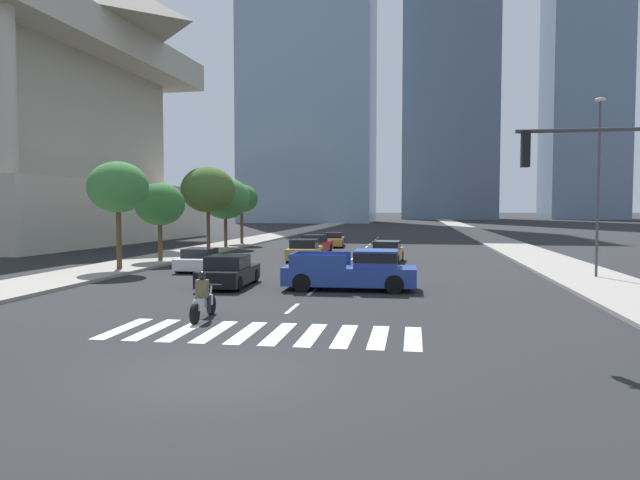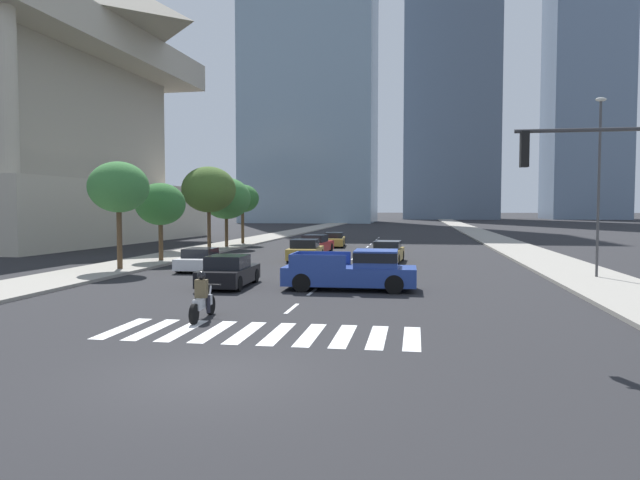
{
  "view_description": "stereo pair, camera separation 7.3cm",
  "coord_description": "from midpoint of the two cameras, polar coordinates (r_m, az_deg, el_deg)",
  "views": [
    {
      "loc": [
        4.04,
        -11.35,
        3.41
      ],
      "look_at": [
        0.0,
        14.14,
        2.0
      ],
      "focal_mm": 33.28,
      "sensor_mm": 36.0,
      "label": 1
    },
    {
      "loc": [
        4.11,
        -11.34,
        3.41
      ],
      "look_at": [
        0.0,
        14.14,
        2.0
      ],
      "focal_mm": 33.28,
      "sensor_mm": 36.0,
      "label": 2
    }
  ],
  "objects": [
    {
      "name": "sedan_gold_4",
      "position": [
        51.81,
        1.27,
        -0.0
      ],
      "size": [
        2.08,
        4.8,
        1.26
      ],
      "rotation": [
        0.0,
        0.0,
        1.65
      ],
      "color": "#B28E38",
      "rests_on": "ground"
    },
    {
      "name": "lane_divider_center",
      "position": [
        43.81,
        3.64,
        -1.34
      ],
      "size": [
        0.14,
        50.0,
        0.01
      ],
      "color": "silver",
      "rests_on": "ground"
    },
    {
      "name": "sedan_white_3",
      "position": [
        32.94,
        -11.44,
        -1.89
      ],
      "size": [
        1.88,
        4.31,
        1.21
      ],
      "rotation": [
        0.0,
        0.0,
        1.61
      ],
      "color": "silver",
      "rests_on": "ground"
    },
    {
      "name": "sedan_gold_5",
      "position": [
        37.09,
        6.38,
        -1.21
      ],
      "size": [
        2.04,
        4.62,
        1.34
      ],
      "rotation": [
        0.0,
        0.0,
        -1.64
      ],
      "color": "#B28E38",
      "rests_on": "ground"
    },
    {
      "name": "pickup_truck",
      "position": [
        24.6,
        3.43,
        -2.94
      ],
      "size": [
        5.49,
        2.16,
        1.67
      ],
      "rotation": [
        0.0,
        0.0,
        0.01
      ],
      "color": "navy",
      "rests_on": "ground"
    },
    {
      "name": "street_tree_fifth",
      "position": [
        54.6,
        -7.59,
        3.96
      ],
      "size": [
        3.0,
        3.0,
        5.38
      ],
      "color": "#4C3823",
      "rests_on": "sidewalk_west"
    },
    {
      "name": "motorcycle_lead",
      "position": [
        18.52,
        -11.29,
        -5.72
      ],
      "size": [
        0.7,
        2.19,
        1.49
      ],
      "rotation": [
        0.0,
        0.0,
        1.6
      ],
      "color": "black",
      "rests_on": "ground"
    },
    {
      "name": "street_tree_second",
      "position": [
        38.0,
        -15.21,
        3.33
      ],
      "size": [
        3.07,
        3.07,
        4.79
      ],
      "color": "#4C3823",
      "rests_on": "sidewalk_west"
    },
    {
      "name": "office_tower_right_skyline",
      "position": [
        199.98,
        24.08,
        15.32
      ],
      "size": [
        21.57,
        21.74,
        105.59
      ],
      "color": "slate",
      "rests_on": "ground"
    },
    {
      "name": "street_tree_third",
      "position": [
        46.12,
        -10.77,
        4.78
      ],
      "size": [
        4.11,
        4.11,
        6.4
      ],
      "color": "#4C3823",
      "rests_on": "sidewalk_west"
    },
    {
      "name": "crosswalk_near",
      "position": [
        16.38,
        -5.68,
        -8.89
      ],
      "size": [
        8.55,
        2.92,
        0.01
      ],
      "color": "silver",
      "rests_on": "ground"
    },
    {
      "name": "office_tower_left_skyline",
      "position": [
        146.91,
        -0.99,
        21.45
      ],
      "size": [
        29.55,
        22.97,
        100.26
      ],
      "color": "#7A93A8",
      "rests_on": "ground"
    },
    {
      "name": "sidewalk_east",
      "position": [
        42.29,
        20.19,
        -1.59
      ],
      "size": [
        4.0,
        260.0,
        0.15
      ],
      "primitive_type": "cube",
      "color": "gray",
      "rests_on": "ground"
    },
    {
      "name": "sidewalk_west",
      "position": [
        44.6,
        -12.57,
        -1.24
      ],
      "size": [
        4.0,
        260.0,
        0.15
      ],
      "primitive_type": "cube",
      "color": "gray",
      "rests_on": "ground"
    },
    {
      "name": "traffic_signal_near",
      "position": [
        16.61,
        28.3,
        4.87
      ],
      "size": [
        5.14,
        0.28,
        5.58
      ],
      "rotation": [
        0.0,
        0.0,
        3.14
      ],
      "color": "#333335",
      "rests_on": "sidewalk_east"
    },
    {
      "name": "street_tree_nearest",
      "position": [
        33.35,
        -18.91,
        4.8
      ],
      "size": [
        3.19,
        3.19,
        5.71
      ],
      "color": "#4C3823",
      "rests_on": "sidewalk_west"
    },
    {
      "name": "sedan_gold_0",
      "position": [
        38.13,
        -1.53,
        -1.05
      ],
      "size": [
        2.02,
        4.35,
        1.39
      ],
      "rotation": [
        0.0,
        0.0,
        1.6
      ],
      "color": "#B28E38",
      "rests_on": "ground"
    },
    {
      "name": "ground_plane",
      "position": [
        12.53,
        -10.61,
        -12.72
      ],
      "size": [
        800.0,
        800.0,
        0.0
      ],
      "primitive_type": "plane",
      "color": "#232326"
    },
    {
      "name": "sedan_black_1",
      "position": [
        25.91,
        -8.85,
        -3.09
      ],
      "size": [
        1.9,
        4.26,
        1.37
      ],
      "rotation": [
        0.0,
        0.0,
        1.6
      ],
      "color": "black",
      "rests_on": "ground"
    },
    {
      "name": "street_lamp_east",
      "position": [
        30.86,
        25.15,
        5.71
      ],
      "size": [
        0.5,
        0.24,
        8.4
      ],
      "color": "#3F3F42",
      "rests_on": "sidewalk_east"
    },
    {
      "name": "sedan_red_2",
      "position": [
        44.71,
        -0.54,
        -0.44
      ],
      "size": [
        2.21,
        4.6,
        1.37
      ],
      "rotation": [
        0.0,
        0.0,
        1.47
      ],
      "color": "maroon",
      "rests_on": "ground"
    },
    {
      "name": "street_tree_fourth",
      "position": [
        50.11,
        -9.13,
        3.97
      ],
      "size": [
        4.06,
        4.06,
        5.77
      ],
      "color": "#4C3823",
      "rests_on": "sidewalk_west"
    }
  ]
}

